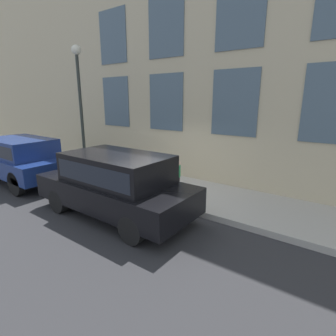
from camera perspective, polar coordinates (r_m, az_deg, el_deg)
The scene contains 8 objects.
ground_plane at distance 8.32m, azimuth -3.25°, elevation -7.69°, with size 80.00×80.00×0.00m, color #2D2D30.
sidewalk at distance 9.26m, azimuth 1.87°, elevation -4.73°, with size 2.60×60.00×0.17m.
building_facade at distance 10.14m, azimuth 7.27°, elevation 25.71°, with size 0.33×40.00×10.25m.
fire_hydrant at distance 8.42m, azimuth -2.18°, elevation -3.23°, with size 0.31×0.43×0.78m.
person at distance 8.51m, azimuth 2.15°, elevation -1.23°, with size 0.26×0.18×1.09m.
parked_truck_black_near at distance 7.30m, azimuth -11.31°, elevation -2.83°, with size 1.93×4.66×1.77m.
parked_truck_navy_far at distance 11.57m, azimuth -29.35°, elevation 2.10°, with size 1.94×4.39×1.74m.
street_lamp at distance 11.12m, azimuth -18.61°, elevation 14.61°, with size 0.36×0.36×4.96m.
Camera 1 is at (-5.91, -4.92, 3.17)m, focal length 28.00 mm.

